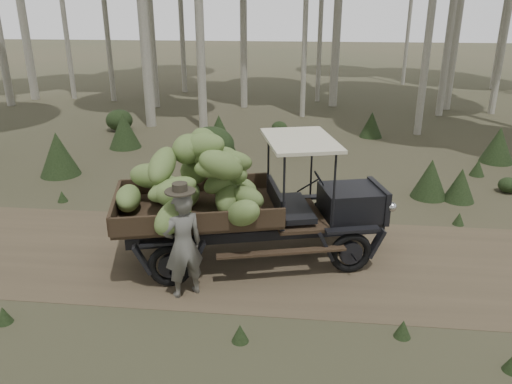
# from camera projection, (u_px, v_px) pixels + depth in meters

# --- Properties ---
(ground) EXTENTS (120.00, 120.00, 0.00)m
(ground) POSITION_uv_depth(u_px,v_px,m) (232.00, 257.00, 10.26)
(ground) COLOR #473D2B
(ground) RESTS_ON ground
(dirt_track) EXTENTS (70.00, 4.00, 0.01)m
(dirt_track) POSITION_uv_depth(u_px,v_px,m) (232.00, 257.00, 10.26)
(dirt_track) COLOR brown
(dirt_track) RESTS_ON ground
(banana_truck) EXTENTS (5.65, 3.41, 2.79)m
(banana_truck) POSITION_uv_depth(u_px,v_px,m) (225.00, 186.00, 9.59)
(banana_truck) COLOR black
(banana_truck) RESTS_ON ground
(farmer) EXTENTS (0.85, 0.80, 2.12)m
(farmer) POSITION_uv_depth(u_px,v_px,m) (183.00, 244.00, 8.61)
(farmer) COLOR #5C5A54
(farmer) RESTS_ON ground
(undergrowth) EXTENTS (22.66, 21.74, 1.35)m
(undergrowth) POSITION_uv_depth(u_px,v_px,m) (275.00, 259.00, 9.02)
(undergrowth) COLOR #233319
(undergrowth) RESTS_ON ground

